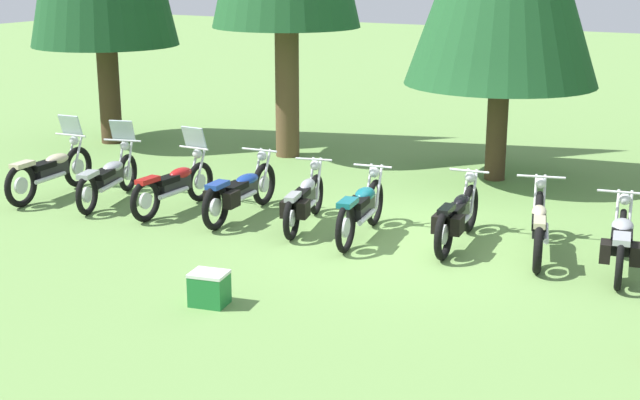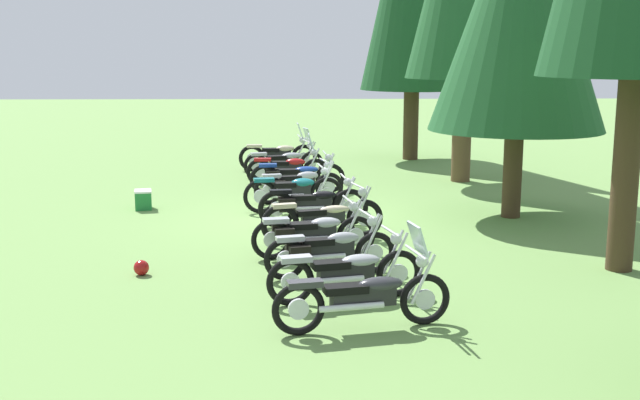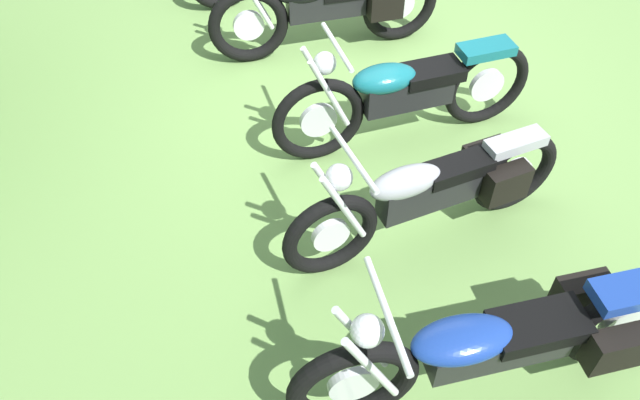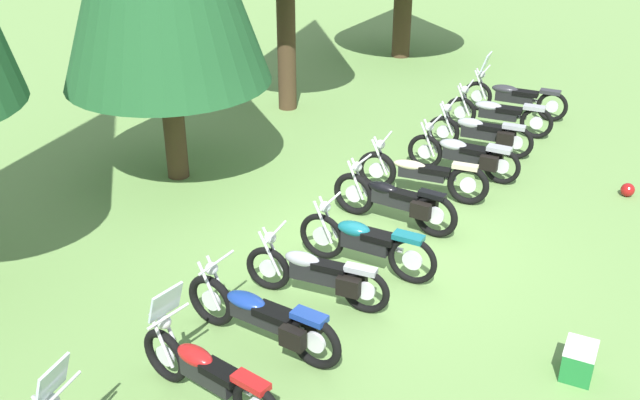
% 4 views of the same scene
% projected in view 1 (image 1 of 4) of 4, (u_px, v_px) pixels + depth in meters
% --- Properties ---
extents(ground_plane, '(80.00, 80.00, 0.00)m').
position_uv_depth(ground_plane, '(409.00, 240.00, 13.78)').
color(ground_plane, '#6B934C').
extents(motorcycle_0, '(0.68, 2.29, 1.39)m').
position_uv_depth(motorcycle_0, '(51.00, 170.00, 16.17)').
color(motorcycle_0, black).
rests_on(motorcycle_0, ground_plane).
extents(motorcycle_1, '(0.90, 2.23, 1.36)m').
position_uv_depth(motorcycle_1, '(109.00, 176.00, 15.80)').
color(motorcycle_1, black).
rests_on(motorcycle_1, ground_plane).
extents(motorcycle_2, '(0.61, 2.17, 1.36)m').
position_uv_depth(motorcycle_2, '(175.00, 184.00, 15.26)').
color(motorcycle_2, black).
rests_on(motorcycle_2, ground_plane).
extents(motorcycle_3, '(0.70, 2.37, 1.02)m').
position_uv_depth(motorcycle_3, '(240.00, 191.00, 14.86)').
color(motorcycle_3, black).
rests_on(motorcycle_3, ground_plane).
extents(motorcycle_4, '(0.82, 2.10, 0.99)m').
position_uv_depth(motorcycle_4, '(304.00, 200.00, 14.34)').
color(motorcycle_4, black).
rests_on(motorcycle_4, ground_plane).
extents(motorcycle_5, '(0.67, 2.20, 1.03)m').
position_uv_depth(motorcycle_5, '(361.00, 208.00, 13.78)').
color(motorcycle_5, black).
rests_on(motorcycle_5, ground_plane).
extents(motorcycle_6, '(0.65, 2.24, 1.03)m').
position_uv_depth(motorcycle_6, '(457.00, 216.00, 13.42)').
color(motorcycle_6, black).
rests_on(motorcycle_6, ground_plane).
extents(motorcycle_7, '(0.91, 2.33, 1.02)m').
position_uv_depth(motorcycle_7, '(539.00, 225.00, 13.05)').
color(motorcycle_7, black).
rests_on(motorcycle_7, ground_plane).
extents(motorcycle_8, '(0.86, 2.15, 1.00)m').
position_uv_depth(motorcycle_8, '(621.00, 241.00, 12.27)').
color(motorcycle_8, black).
rests_on(motorcycle_8, ground_plane).
extents(picnic_cooler, '(0.52, 0.45, 0.43)m').
position_uv_depth(picnic_cooler, '(209.00, 288.00, 11.21)').
color(picnic_cooler, '#1E7233').
rests_on(picnic_cooler, ground_plane).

